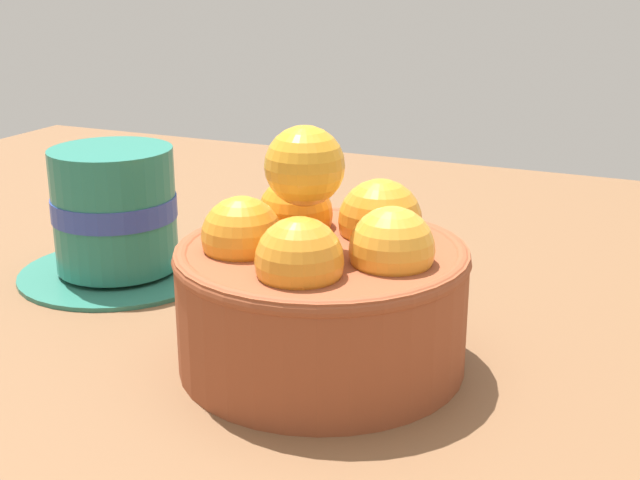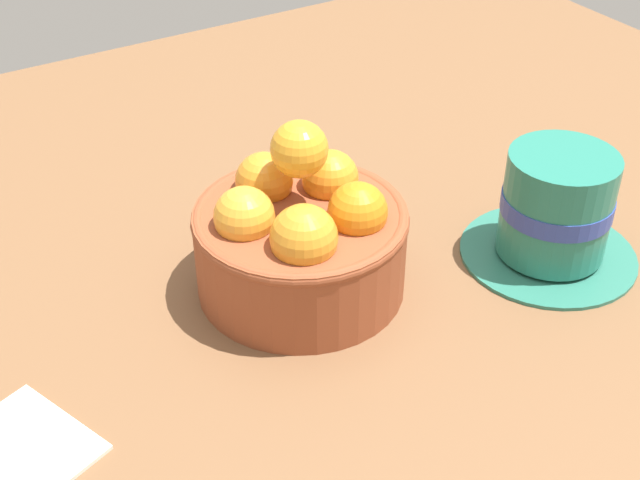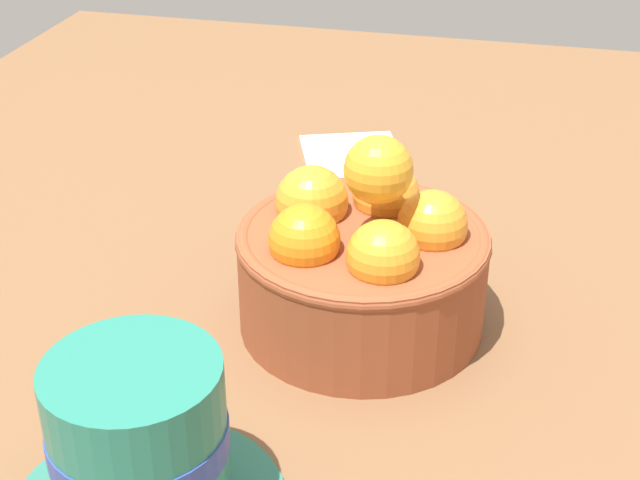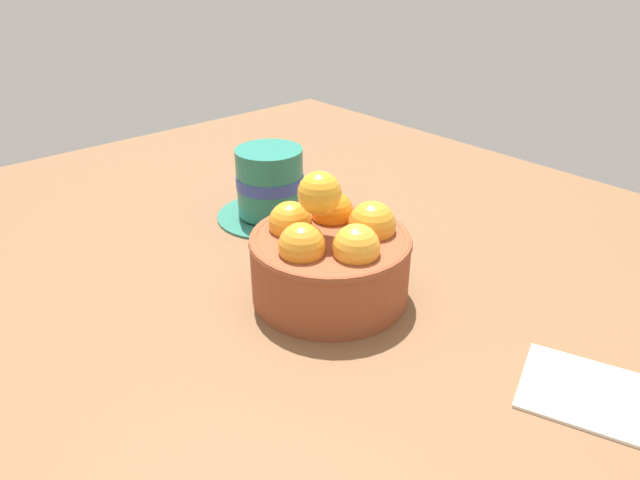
# 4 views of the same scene
# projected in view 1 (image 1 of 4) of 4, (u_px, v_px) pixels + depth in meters

# --- Properties ---
(ground_plane) EXTENTS (1.20, 0.98, 0.04)m
(ground_plane) POSITION_uv_depth(u_px,v_px,m) (322.00, 400.00, 0.47)
(ground_plane) COLOR brown
(terracotta_bowl) EXTENTS (0.15, 0.15, 0.13)m
(terracotta_bowl) POSITION_uv_depth(u_px,v_px,m) (322.00, 285.00, 0.45)
(terracotta_bowl) COLOR brown
(terracotta_bowl) RESTS_ON ground_plane
(coffee_cup) EXTENTS (0.14, 0.14, 0.09)m
(coffee_cup) POSITION_uv_depth(u_px,v_px,m) (115.00, 217.00, 0.58)
(coffee_cup) COLOR #2A6D5B
(coffee_cup) RESTS_ON ground_plane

